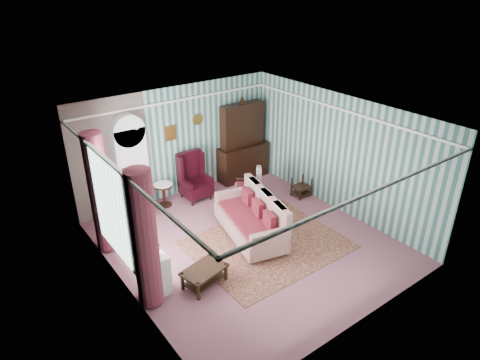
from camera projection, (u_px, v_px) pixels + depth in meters
floor at (248, 243)px, 9.47m from camera, size 6.00×6.00×0.00m
room_shell at (219, 164)px, 8.38m from camera, size 5.53×6.02×2.91m
bookcase at (133, 169)px, 10.30m from camera, size 0.80×0.28×2.24m
dresser_hutch at (243, 139)px, 11.92m from camera, size 1.50×0.56×2.36m
wingback_left at (132, 196)px, 10.11m from camera, size 0.76×0.80×1.25m
wingback_right at (195, 177)px, 11.04m from camera, size 0.76×0.80×1.25m
seated_woman at (132, 197)px, 10.12m from camera, size 0.44×0.40×1.18m
round_side_table at (164, 195)px, 10.84m from camera, size 0.50×0.50×0.60m
nest_table at (301, 187)px, 11.32m from camera, size 0.45×0.38×0.54m
plant_stand at (154, 277)px, 7.80m from camera, size 0.55×0.35×0.80m
rug at (267, 244)px, 9.41m from camera, size 3.20×2.60×0.01m
sofa at (250, 217)px, 9.48m from camera, size 1.53×2.32×1.03m
floral_armchair at (248, 184)px, 10.91m from camera, size 1.03×1.03×1.03m
coffee_table at (204, 277)px, 8.13m from camera, size 0.94×0.71×0.38m
potted_plant_a at (149, 253)px, 7.42m from camera, size 0.44×0.39×0.44m
potted_plant_b at (149, 243)px, 7.63m from camera, size 0.30×0.25×0.49m
potted_plant_c at (143, 251)px, 7.54m from camera, size 0.25×0.25×0.36m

